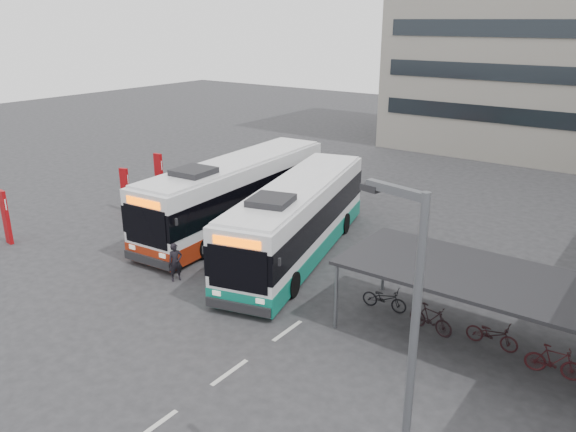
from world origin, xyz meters
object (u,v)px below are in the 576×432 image
Objects in this scene: pedestrian at (175,262)px; lamp_post at (406,371)px; bus_teal at (298,220)px; bus_main at (237,194)px.

lamp_post is at bearing -91.16° from pedestrian.
bus_teal is 7.79× the size of pedestrian.
pedestrian is (-2.51, -5.13, -0.89)m from bus_teal.
pedestrian is at bearing 165.62° from lamp_post.
pedestrian is 0.21× the size of lamp_post.
bus_main is 19.84m from lamp_post.
bus_main reaches higher than bus_teal.
lamp_post is (12.85, -6.30, 3.57)m from pedestrian.
lamp_post reaches higher than bus_main.
bus_teal is 1.64× the size of lamp_post.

